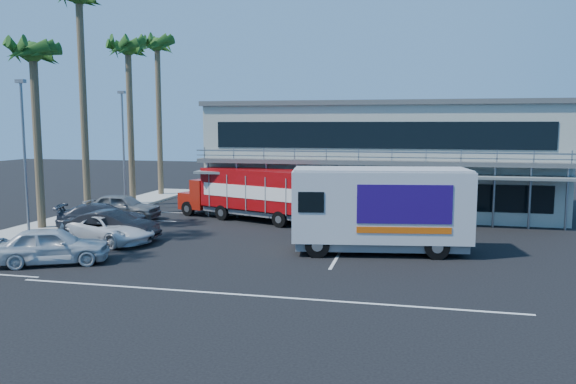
% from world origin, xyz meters
% --- Properties ---
extents(ground, '(120.00, 120.00, 0.00)m').
position_xyz_m(ground, '(0.00, 0.00, 0.00)').
color(ground, black).
rests_on(ground, ground).
extents(building, '(22.40, 12.00, 7.30)m').
position_xyz_m(building, '(3.00, 14.94, 3.66)').
color(building, '#A7AB9D').
rests_on(building, ground).
extents(curb_strip, '(3.00, 32.00, 0.16)m').
position_xyz_m(curb_strip, '(-15.00, 6.00, 0.08)').
color(curb_strip, '#A5A399').
rests_on(curb_strip, ground).
extents(palm_c, '(2.80, 2.80, 10.75)m').
position_xyz_m(palm_c, '(-14.90, 3.00, 9.21)').
color(palm_c, brown).
rests_on(palm_c, ground).
extents(palm_d, '(2.80, 2.80, 14.75)m').
position_xyz_m(palm_d, '(-15.20, 8.00, 12.80)').
color(palm_d, brown).
rests_on(palm_d, ground).
extents(palm_e, '(2.80, 2.80, 12.25)m').
position_xyz_m(palm_e, '(-14.70, 13.00, 10.57)').
color(palm_e, brown).
rests_on(palm_e, ground).
extents(palm_f, '(2.80, 2.80, 13.25)m').
position_xyz_m(palm_f, '(-15.10, 18.50, 11.47)').
color(palm_f, brown).
rests_on(palm_f, ground).
extents(light_pole_near, '(0.50, 0.25, 8.09)m').
position_xyz_m(light_pole_near, '(-14.20, 1.00, 4.50)').
color(light_pole_near, gray).
rests_on(light_pole_near, ground).
extents(light_pole_far, '(0.50, 0.25, 8.09)m').
position_xyz_m(light_pole_far, '(-14.20, 11.00, 4.50)').
color(light_pole_far, gray).
rests_on(light_pole_far, ground).
extents(red_truck, '(9.50, 5.44, 3.15)m').
position_xyz_m(red_truck, '(-4.60, 8.74, 1.73)').
color(red_truck, maroon).
rests_on(red_truck, ground).
extents(white_van, '(8.23, 3.90, 3.86)m').
position_xyz_m(white_van, '(3.75, 1.59, 2.05)').
color(white_van, silver).
rests_on(white_van, ground).
extents(parked_car_a, '(4.95, 3.60, 1.57)m').
position_xyz_m(parked_car_a, '(-9.54, -3.60, 0.78)').
color(parked_car_a, silver).
rests_on(parked_car_a, ground).
extents(parked_car_b, '(4.66, 1.81, 1.51)m').
position_xyz_m(parked_car_b, '(-9.50, 1.20, 0.76)').
color(parked_car_b, black).
rests_on(parked_car_b, ground).
extents(parked_car_c, '(5.49, 3.85, 1.39)m').
position_xyz_m(parked_car_c, '(-9.50, 0.80, 0.70)').
color(parked_car_c, silver).
rests_on(parked_car_c, ground).
extents(parked_car_d, '(5.32, 3.37, 1.44)m').
position_xyz_m(parked_car_d, '(-11.73, 4.01, 0.72)').
color(parked_car_d, '#292D37').
rests_on(parked_car_d, ground).
extents(parked_car_e, '(4.81, 2.18, 1.60)m').
position_xyz_m(parked_car_e, '(-12.31, 7.20, 0.80)').
color(parked_car_e, slate).
rests_on(parked_car_e, ground).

